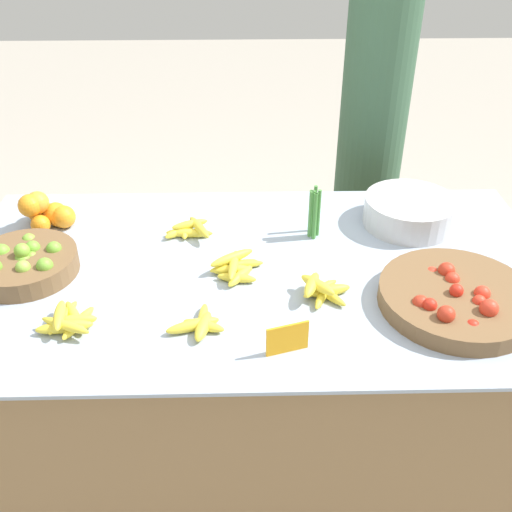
{
  "coord_description": "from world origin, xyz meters",
  "views": [
    {
      "loc": [
        -0.04,
        -1.54,
        1.84
      ],
      "look_at": [
        0.0,
        0.0,
        0.81
      ],
      "focal_mm": 42.0,
      "sensor_mm": 36.0,
      "label": 1
    }
  ],
  "objects_px": {
    "tomato_basket": "(456,297)",
    "lime_bowl": "(25,262)",
    "price_sign": "(287,339)",
    "metal_bowl": "(409,211)",
    "vendor_person": "(370,153)"
  },
  "relations": [
    {
      "from": "tomato_basket",
      "to": "lime_bowl",
      "type": "bearing_deg",
      "value": 171.13
    },
    {
      "from": "lime_bowl",
      "to": "price_sign",
      "type": "xyz_separation_m",
      "value": [
        0.79,
        -0.38,
        0.01
      ]
    },
    {
      "from": "lime_bowl",
      "to": "tomato_basket",
      "type": "bearing_deg",
      "value": -8.87
    },
    {
      "from": "price_sign",
      "to": "tomato_basket",
      "type": "bearing_deg",
      "value": 3.11
    },
    {
      "from": "lime_bowl",
      "to": "vendor_person",
      "type": "height_order",
      "value": "vendor_person"
    },
    {
      "from": "lime_bowl",
      "to": "vendor_person",
      "type": "distance_m",
      "value": 1.53
    },
    {
      "from": "lime_bowl",
      "to": "metal_bowl",
      "type": "distance_m",
      "value": 1.28
    },
    {
      "from": "tomato_basket",
      "to": "price_sign",
      "type": "height_order",
      "value": "tomato_basket"
    },
    {
      "from": "tomato_basket",
      "to": "metal_bowl",
      "type": "distance_m",
      "value": 0.47
    },
    {
      "from": "metal_bowl",
      "to": "price_sign",
      "type": "bearing_deg",
      "value": -125.93
    },
    {
      "from": "tomato_basket",
      "to": "price_sign",
      "type": "distance_m",
      "value": 0.53
    },
    {
      "from": "price_sign",
      "to": "vendor_person",
      "type": "relative_size",
      "value": 0.07
    },
    {
      "from": "metal_bowl",
      "to": "vendor_person",
      "type": "relative_size",
      "value": 0.2
    },
    {
      "from": "lime_bowl",
      "to": "tomato_basket",
      "type": "height_order",
      "value": "lime_bowl"
    },
    {
      "from": "price_sign",
      "to": "vendor_person",
      "type": "distance_m",
      "value": 1.36
    }
  ]
}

